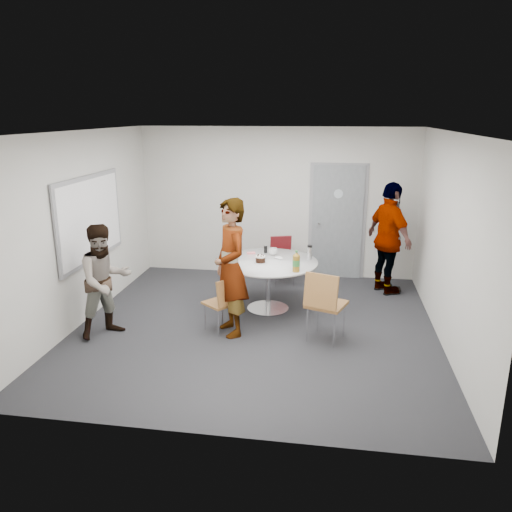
% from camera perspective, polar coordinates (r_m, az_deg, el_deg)
% --- Properties ---
extents(floor, '(5.00, 5.00, 0.00)m').
position_cam_1_polar(floor, '(7.15, -0.04, -8.12)').
color(floor, '#222226').
rests_on(floor, ground).
extents(ceiling, '(5.00, 5.00, 0.00)m').
position_cam_1_polar(ceiling, '(6.53, -0.04, 14.04)').
color(ceiling, silver).
rests_on(ceiling, wall_back).
extents(wall_back, '(5.00, 0.00, 5.00)m').
position_cam_1_polar(wall_back, '(9.14, 2.40, 6.11)').
color(wall_back, beige).
rests_on(wall_back, floor).
extents(wall_left, '(0.00, 5.00, 5.00)m').
position_cam_1_polar(wall_left, '(7.51, -19.27, 3.00)').
color(wall_left, beige).
rests_on(wall_left, floor).
extents(wall_right, '(0.00, 5.00, 5.00)m').
position_cam_1_polar(wall_right, '(6.80, 21.26, 1.51)').
color(wall_right, beige).
rests_on(wall_right, floor).
extents(wall_front, '(5.00, 0.00, 5.00)m').
position_cam_1_polar(wall_front, '(4.37, -5.15, -5.25)').
color(wall_front, beige).
rests_on(wall_front, floor).
extents(door, '(1.02, 0.17, 2.12)m').
position_cam_1_polar(door, '(9.13, 9.25, 3.83)').
color(door, slate).
rests_on(door, wall_back).
extents(whiteboard, '(0.04, 1.90, 1.25)m').
position_cam_1_polar(whiteboard, '(7.64, -18.39, 4.07)').
color(whiteboard, gray).
rests_on(whiteboard, wall_left).
extents(table, '(1.49, 1.49, 1.09)m').
position_cam_1_polar(table, '(7.54, 1.58, -1.38)').
color(table, silver).
rests_on(table, floor).
extents(chair_near_left, '(0.55, 0.54, 0.79)m').
position_cam_1_polar(chair_near_left, '(6.84, -3.74, -4.99)').
color(chair_near_left, brown).
rests_on(chair_near_left, floor).
extents(chair_near_right, '(0.60, 0.63, 0.98)m').
position_cam_1_polar(chair_near_right, '(6.55, 7.78, -4.95)').
color(chair_near_right, brown).
rests_on(chair_near_right, floor).
extents(chair_far, '(0.51, 0.53, 0.83)m').
position_cam_1_polar(chair_far, '(8.82, 2.98, 0.09)').
color(chair_far, maroon).
rests_on(chair_far, floor).
extents(person_main, '(0.74, 0.82, 1.87)m').
position_cam_1_polar(person_main, '(6.67, -2.90, -1.36)').
color(person_main, '#A5C6EA').
rests_on(person_main, floor).
extents(person_left, '(0.93, 0.95, 1.54)m').
position_cam_1_polar(person_left, '(6.95, -16.86, -2.74)').
color(person_left, white).
rests_on(person_left, floor).
extents(person_right, '(0.93, 1.18, 1.87)m').
position_cam_1_polar(person_right, '(8.49, 14.97, 1.92)').
color(person_right, black).
rests_on(person_right, floor).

